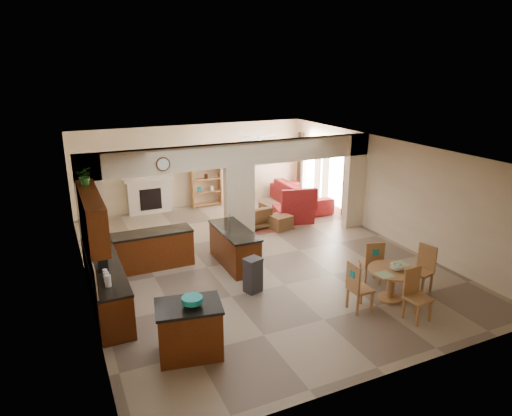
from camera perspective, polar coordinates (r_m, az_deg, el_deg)
name	(u,v)px	position (r m, az deg, el deg)	size (l,w,h in m)	color
floor	(255,258)	(11.64, -0.13, -6.31)	(10.00, 10.00, 0.00)	#86745D
ceiling	(255,149)	(10.81, -0.14, 7.38)	(10.00, 10.00, 0.00)	white
wall_back	(194,166)	(15.69, -7.76, 5.22)	(8.00, 8.00, 0.00)	beige
wall_front	(393,296)	(7.24, 16.80, -10.49)	(8.00, 8.00, 0.00)	beige
wall_left	(82,229)	(10.24, -20.97, -2.51)	(10.00, 10.00, 0.00)	beige
wall_right	(385,188)	(13.25, 15.83, 2.41)	(10.00, 10.00, 0.00)	beige
partition_left_pier	(92,214)	(11.21, -19.85, -0.70)	(0.60, 0.25, 2.80)	beige
partition_center_pier	(239,206)	(12.11, -2.09, 0.20)	(0.80, 0.25, 2.20)	beige
partition_right_pier	(355,181)	(13.82, 12.23, 3.29)	(0.60, 0.25, 2.80)	beige
partition_header	(239,154)	(11.77, -2.17, 6.72)	(8.00, 0.25, 0.60)	beige
kitchen_counter	(124,268)	(10.41, -16.23, -7.26)	(2.52, 3.29, 1.48)	#401707
upper_cabinets	(92,216)	(9.33, -19.83, -0.92)	(0.35, 2.40, 0.90)	#401707
peninsula	(234,247)	(11.15, -2.71, -4.89)	(0.70, 1.85, 0.91)	#401707
wall_clock	(163,164)	(11.04, -11.53, 5.39)	(0.34, 0.34, 0.03)	#512E1B
rug	(262,226)	(13.87, 0.79, -2.27)	(1.60, 1.30, 0.01)	brown
fireplace	(150,195)	(15.34, -13.17, 1.61)	(1.60, 0.35, 1.20)	beige
shelving_unit	(206,180)	(15.73, -6.27, 3.44)	(1.00, 0.32, 1.80)	brown
window_a	(337,177)	(15.04, 10.07, 3.79)	(0.02, 0.90, 1.90)	white
window_b	(310,167)	(16.43, 6.73, 5.10)	(0.02, 0.90, 1.90)	white
glazed_door	(322,176)	(15.76, 8.31, 3.94)	(0.02, 0.70, 2.10)	white
drape_a_left	(347,182)	(14.54, 11.27, 3.25)	(0.10, 0.28, 2.30)	#411A1A
drape_a_right	(326,174)	(15.50, 8.70, 4.27)	(0.10, 0.28, 2.30)	#411A1A
drape_b_left	(318,171)	(15.91, 7.72, 4.65)	(0.10, 0.28, 2.30)	#411A1A
drape_b_right	(300,164)	(16.91, 5.56, 5.50)	(0.10, 0.28, 2.30)	#411A1A
ceiling_fan	(259,137)	(14.16, 0.36, 8.82)	(1.00, 1.00, 0.10)	white
kitchen_island	(189,330)	(7.96, -8.32, -14.80)	(1.21, 0.96, 0.94)	#401707
teal_bowl	(192,302)	(7.64, -7.98, -11.52)	(0.35, 0.35, 0.16)	teal
trash_can	(253,276)	(9.90, -0.39, -8.53)	(0.34, 0.28, 0.71)	#2C2B2E
dining_table	(392,279)	(9.94, 16.58, -8.51)	(1.00, 1.00, 0.68)	brown
fruit_bowl	(397,267)	(9.81, 17.23, -7.05)	(0.27, 0.27, 0.14)	#82B426
sofa	(300,195)	(15.84, 5.56, 1.68)	(1.07, 2.73, 0.80)	maroon
chaise	(293,214)	(14.33, 4.64, -0.75)	(1.11, 0.91, 0.45)	maroon
armchair	(256,216)	(13.68, -0.01, -1.06)	(0.73, 0.75, 0.68)	maroon
ottoman	(280,222)	(13.62, 3.00, -1.76)	(0.58, 0.58, 0.42)	maroon
plant	(85,176)	(9.83, -20.61, 3.81)	(0.35, 0.30, 0.39)	#204C14
chair_north	(373,261)	(10.47, 14.36, -6.42)	(0.52, 0.52, 1.02)	brown
chair_east	(423,267)	(10.50, 20.21, -6.90)	(0.51, 0.51, 1.02)	brown
chair_south	(415,292)	(9.36, 19.27, -9.87)	(0.45, 0.45, 1.02)	brown
chair_west	(357,285)	(9.31, 12.52, -9.42)	(0.43, 0.43, 1.02)	brown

